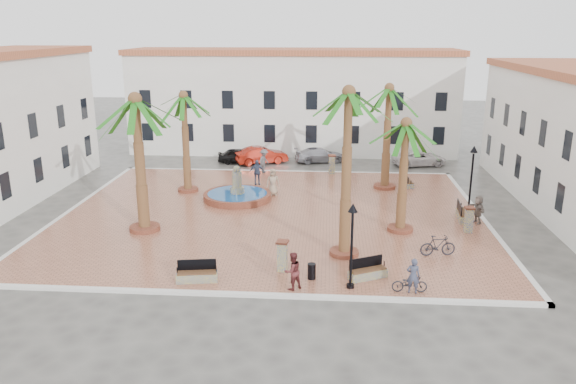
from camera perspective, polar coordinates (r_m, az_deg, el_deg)
name	(u,v)px	position (r m, az deg, el deg)	size (l,w,h in m)	color
ground	(272,216)	(35.32, -1.62, -2.46)	(120.00, 120.00, 0.00)	#56544F
plaza	(272,215)	(35.29, -1.62, -2.34)	(26.00, 22.00, 0.15)	#A96449
kerb_n	(286,172)	(45.80, -0.23, 2.08)	(26.30, 0.30, 0.16)	silver
kerb_s	(247,295)	(25.20, -4.18, -10.37)	(26.30, 0.30, 0.16)	silver
kerb_e	(483,220)	(36.40, 19.22, -2.69)	(0.30, 22.30, 0.16)	silver
kerb_w	(72,210)	(38.79, -21.11, -1.72)	(0.30, 22.30, 0.16)	silver
building_north	(293,100)	(53.76, 0.51, 9.30)	(30.40, 7.40, 9.50)	white
fountain	(237,195)	(38.25, -5.17, -0.29)	(4.58, 4.58, 2.37)	brown
palm_nw	(184,107)	(39.55, -10.54, 8.52)	(4.71, 4.71, 7.13)	brown
palm_sw	(136,116)	(31.92, -15.17, 7.49)	(5.65, 5.65, 7.93)	brown
palm_s	(348,110)	(27.27, 6.15, 8.28)	(4.90, 4.90, 8.66)	brown
palm_e	(405,137)	(31.62, 11.85, 5.49)	(4.81, 4.81, 6.57)	brown
palm_ne	(389,100)	(40.24, 10.21, 9.18)	(5.13, 5.13, 7.57)	brown
bench_s	(197,276)	(26.44, -9.23, -8.37)	(1.95, 0.88, 0.99)	gray
bench_se	(368,273)	(26.66, 8.09, -8.11)	(1.90, 1.33, 0.97)	gray
bench_e	(463,215)	(35.76, 17.32, -2.22)	(0.77, 2.04, 1.06)	gray
bench_ne	(408,183)	(42.27, 12.06, 0.92)	(0.72, 1.67, 0.85)	gray
lamppost_s	(352,231)	(24.73, 6.53, -3.98)	(0.43, 0.43, 3.98)	black
lamppost_e	(472,167)	(36.71, 18.22, 2.39)	(0.46, 0.46, 4.27)	black
bollard_se	(282,255)	(26.95, -0.57, -6.45)	(0.62, 0.62, 1.54)	gray
bollard_n	(332,164)	(44.83, 4.48, 2.85)	(0.61, 0.61, 1.54)	gray
bollard_e	(469,219)	(33.54, 17.89, -2.64)	(0.55, 0.55, 1.50)	gray
litter_bin	(312,271)	(26.33, 2.42, -8.05)	(0.38, 0.38, 0.75)	black
cyclist_a	(413,276)	(25.41, 12.60, -8.30)	(0.59, 0.39, 1.63)	#3B3F56
bicycle_a	(409,283)	(25.62, 12.24, -9.07)	(0.54, 1.55, 0.82)	black
cyclist_b	(293,271)	(25.14, 0.46, -8.02)	(0.84, 0.66, 1.74)	#5A2223
bicycle_b	(438,246)	(29.75, 14.98, -5.28)	(0.52, 1.84, 1.11)	black
pedestrian_fountain_a	(273,182)	(38.95, -1.54, 1.03)	(0.92, 0.60, 1.88)	#9E856B
pedestrian_fountain_b	(257,172)	(41.65, -3.19, 2.03)	(1.10, 0.46, 1.88)	#3B4662
pedestrian_north	(264,161)	(45.14, -2.45, 3.18)	(1.23, 0.71, 1.90)	#525357
pedestrian_east	(478,209)	(35.23, 18.73, -1.69)	(1.57, 0.50, 1.69)	slate
car_black	(239,156)	(49.25, -4.96, 3.71)	(1.51, 3.76, 1.28)	black
car_red	(261,155)	(48.78, -2.73, 3.75)	(1.57, 4.50, 1.48)	maroon
car_silver	(320,155)	(49.40, 3.26, 3.77)	(1.77, 4.36, 1.27)	#A4A3AB
car_white	(419,158)	(49.38, 13.19, 3.36)	(2.12, 4.60, 1.28)	silver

